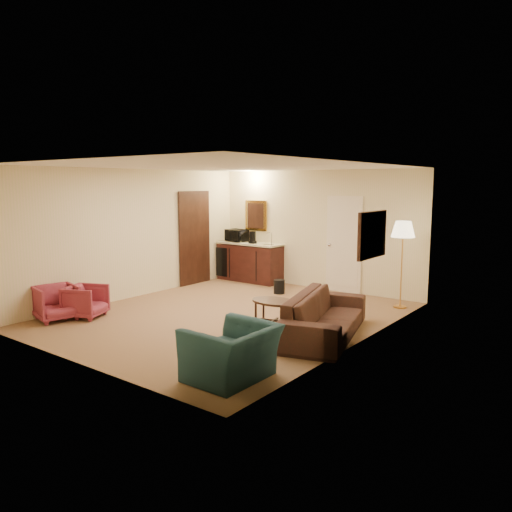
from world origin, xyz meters
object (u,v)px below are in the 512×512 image
(sofa, at_px, (325,308))
(rose_chair_far, at_px, (86,300))
(wetbar_cabinet, at_px, (250,262))
(coffee_table, at_px, (274,314))
(waste_bin, at_px, (279,287))
(coffee_maker, at_px, (253,237))
(microwave, at_px, (237,234))
(rose_chair_near, at_px, (56,301))
(teal_armchair, at_px, (231,344))
(floor_lamp, at_px, (402,265))

(sofa, relative_size, rose_chair_far, 3.59)
(wetbar_cabinet, xyz_separation_m, sofa, (3.60, -2.77, -0.02))
(sofa, height_order, rose_chair_far, sofa)
(coffee_table, distance_m, waste_bin, 2.54)
(wetbar_cabinet, relative_size, coffee_maker, 5.89)
(coffee_table, bearing_deg, sofa, 5.46)
(wetbar_cabinet, relative_size, waste_bin, 5.63)
(coffee_table, relative_size, microwave, 1.50)
(waste_bin, relative_size, microwave, 0.56)
(wetbar_cabinet, xyz_separation_m, rose_chair_near, (-0.50, -4.72, -0.13))
(wetbar_cabinet, height_order, sofa, wetbar_cabinet)
(coffee_maker, bearing_deg, wetbar_cabinet, 152.75)
(rose_chair_near, xyz_separation_m, waste_bin, (1.85, 4.00, -0.19))
(rose_chair_near, relative_size, waste_bin, 2.28)
(wetbar_cabinet, xyz_separation_m, coffee_table, (2.72, -2.86, -0.23))
(rose_chair_near, distance_m, waste_bin, 4.41)
(teal_armchair, xyz_separation_m, floor_lamp, (0.30, 4.56, 0.38))
(wetbar_cabinet, height_order, teal_armchair, wetbar_cabinet)
(rose_chair_near, height_order, rose_chair_far, rose_chair_near)
(sofa, bearing_deg, coffee_maker, 35.93)
(microwave, bearing_deg, coffee_maker, 1.55)
(sofa, relative_size, waste_bin, 7.69)
(microwave, bearing_deg, rose_chair_near, -81.54)
(floor_lamp, height_order, microwave, floor_lamp)
(floor_lamp, bearing_deg, rose_chair_near, -134.91)
(teal_armchair, bearing_deg, coffee_table, -157.41)
(rose_chair_near, distance_m, rose_chair_far, 0.47)
(rose_chair_far, xyz_separation_m, coffee_maker, (0.38, 4.26, 0.75))
(rose_chair_near, bearing_deg, microwave, 12.46)
(teal_armchair, height_order, rose_chair_far, teal_armchair)
(rose_chair_near, relative_size, floor_lamp, 0.41)
(teal_armchair, bearing_deg, rose_chair_near, -92.18)
(wetbar_cabinet, height_order, floor_lamp, floor_lamp)
(sofa, distance_m, coffee_table, 0.91)
(floor_lamp, bearing_deg, rose_chair_far, -135.97)
(coffee_table, bearing_deg, teal_armchair, -68.05)
(sofa, distance_m, rose_chair_far, 4.15)
(sofa, relative_size, floor_lamp, 1.37)
(teal_armchair, xyz_separation_m, coffee_maker, (-3.42, 4.86, 0.62))
(wetbar_cabinet, distance_m, coffee_table, 3.95)
(floor_lamp, relative_size, waste_bin, 5.61)
(rose_chair_near, height_order, microwave, microwave)
(rose_chair_near, xyz_separation_m, rose_chair_far, (0.25, 0.40, -0.02))
(teal_armchair, relative_size, waste_bin, 3.42)
(coffee_table, height_order, waste_bin, coffee_table)
(sofa, height_order, coffee_table, sofa)
(teal_armchair, relative_size, rose_chair_far, 1.60)
(wetbar_cabinet, relative_size, floor_lamp, 1.00)
(waste_bin, bearing_deg, rose_chair_near, -114.82)
(rose_chair_near, height_order, waste_bin, rose_chair_near)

